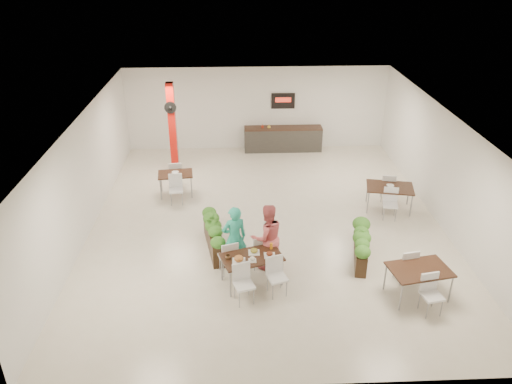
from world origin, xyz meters
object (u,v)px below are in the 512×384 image
diner_woman (267,237)px  planter_right (361,244)px  side_table_a (176,177)px  service_counter (283,138)px  red_column (173,128)px  planter_left (214,233)px  side_table_c (419,273)px  main_table (251,261)px  diner_man (234,238)px  side_table_b (390,190)px

diner_woman → planter_right: bearing=167.0°
side_table_a → service_counter: bearing=38.5°
red_column → planter_left: size_ratio=1.66×
planter_left → side_table_c: (4.71, -2.17, 0.13)m
main_table → planter_left: (-0.94, 1.52, -0.12)m
planter_left → side_table_a: planter_left is taller
side_table_c → diner_woman: bearing=148.3°
side_table_a → diner_woman: bearing=-63.3°
planter_right → side_table_c: side_table_c is taller
diner_man → side_table_a: diner_man is taller
main_table → diner_woman: diner_woman is taller
red_column → main_table: size_ratio=1.67×
diner_man → planter_left: (-0.55, 0.86, -0.34)m
red_column → diner_woman: 6.70m
service_counter → main_table: bearing=-100.2°
diner_man → side_table_c: (4.16, -1.31, -0.22)m
diner_man → planter_left: 1.08m
planter_right → side_table_a: size_ratio=1.03×
diner_woman → side_table_a: (-2.66, 4.14, -0.25)m
diner_woman → red_column: bearing=-82.1°
side_table_c → red_column: bearing=120.1°
main_table → side_table_a: size_ratio=1.16×
main_table → side_table_a: bearing=115.2°
diner_man → side_table_b: 5.51m
red_column → side_table_a: (0.22, -1.86, -1.02)m
diner_woman → planter_right: (2.41, 0.20, -0.39)m
service_counter → side_table_b: (2.77, -4.97, 0.15)m
main_table → planter_right: size_ratio=1.13×
diner_man → side_table_b: bearing=-166.1°
side_table_b → planter_left: bearing=-146.7°
red_column → diner_man: 6.40m
service_counter → main_table: size_ratio=1.57×
side_table_c → planter_right: bearing=111.8°
main_table → planter_left: size_ratio=0.99×
side_table_c → diner_man: bearing=152.1°
planter_left → side_table_b: size_ratio=1.15×
red_column → service_counter: red_column is taller
service_counter → side_table_a: (-3.78, -3.72, 0.13)m
planter_left → planter_right: planter_left is taller
diner_woman → side_table_b: size_ratio=1.04×
red_column → diner_man: red_column is taller
main_table → planter_left: bearing=121.8°
planter_left → side_table_a: size_ratio=1.16×
service_counter → side_table_c: 9.44m
diner_man → main_table: bearing=103.1°
main_table → side_table_c: (3.77, -0.65, 0.00)m
service_counter → planter_right: (1.29, -7.66, -0.01)m
planter_left → side_table_b: bearing=21.2°
red_column → diner_woman: size_ratio=1.85×
main_table → side_table_b: size_ratio=1.15×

